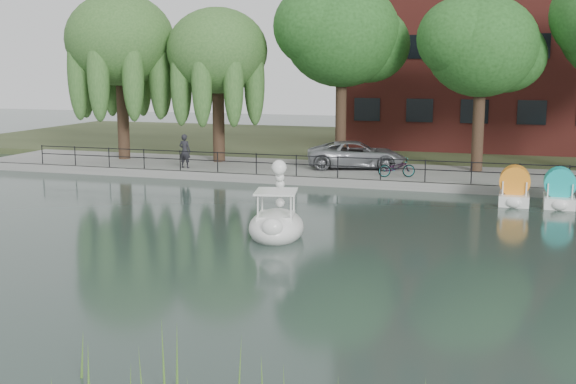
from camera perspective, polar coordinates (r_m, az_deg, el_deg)
The scene contains 15 objects.
ground_plane at distance 21.12m, azimuth -4.57°, elevation -5.20°, with size 120.00×120.00×0.00m, color #3B4F4A.
promenade at distance 36.12m, azimuth 4.96°, elevation 1.46°, with size 40.00×6.00×0.40m, color gray.
kerb at distance 33.27m, azimuth 3.85°, elevation 0.75°, with size 40.00×0.25×0.40m, color gray.
land_strip at distance 49.77m, azimuth 8.47°, elevation 3.70°, with size 60.00×22.00×0.36m, color #47512D.
railing at distance 33.33m, azimuth 3.95°, elevation 2.40°, with size 32.00×0.05×1.00m.
apartment_building at distance 49.01m, azimuth 17.11°, elevation 14.03°, with size 20.00×10.07×18.00m.
willow_left at distance 41.01m, azimuth -13.14°, elevation 11.60°, with size 5.88×5.88×9.01m.
willow_mid at distance 38.98m, azimuth -5.60°, elevation 10.99°, with size 5.32×5.32×8.15m.
broadleaf_center at distance 37.93m, azimuth 4.28°, elevation 12.27°, with size 6.00×6.00×9.25m.
broadleaf_right at distance 36.43m, azimuth 15.06°, elevation 11.00°, with size 5.40×5.40×8.32m.
minivan at distance 36.51m, azimuth 5.43°, elevation 3.11°, with size 5.66×2.60×1.58m, color gray.
bicycle at distance 33.87m, azimuth 8.58°, elevation 2.02°, with size 1.72×0.60×1.00m, color gray.
pedestrian at distance 36.80m, azimuth -8.16°, elevation 3.42°, with size 0.71×0.48×1.98m, color black.
swan_boat at distance 23.53m, azimuth -0.91°, elevation -2.27°, with size 2.36×3.16×2.41m.
reed_bank at distance 12.02m, azimuth -12.99°, elevation -14.41°, with size 24.00×2.40×1.20m.
Camera 1 is at (7.69, -18.88, 5.51)m, focal length 45.00 mm.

